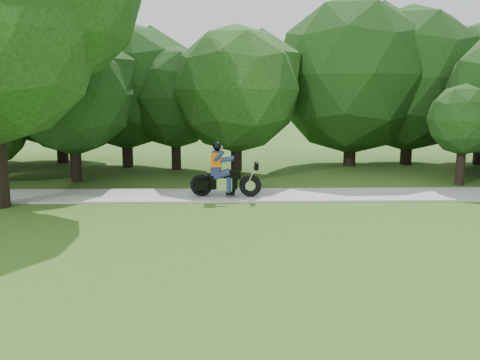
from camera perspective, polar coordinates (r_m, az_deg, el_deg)
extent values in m
plane|color=#3B5C1A|center=(10.55, 19.36, -10.00)|extent=(100.00, 100.00, 0.00)
cube|color=#A3A39E|center=(17.99, 10.39, -1.55)|extent=(60.00, 2.20, 0.06)
cylinder|color=black|center=(24.78, -11.92, 3.43)|extent=(0.48, 0.48, 1.80)
sphere|color=black|center=(24.65, -12.14, 9.76)|extent=(5.65, 5.65, 5.65)
cylinder|color=black|center=(23.75, -6.83, 3.20)|extent=(0.42, 0.42, 1.71)
sphere|color=black|center=(23.62, -6.94, 8.72)|extent=(4.42, 4.42, 4.42)
cylinder|color=black|center=(25.19, 11.63, 3.53)|extent=(0.55, 0.55, 1.80)
sphere|color=black|center=(25.08, 11.88, 10.84)|extent=(7.09, 7.09, 7.09)
cylinder|color=black|center=(27.63, 24.15, 3.41)|extent=(0.49, 0.49, 1.80)
cylinder|color=black|center=(21.25, -17.13, 2.24)|extent=(0.43, 0.43, 1.80)
sphere|color=black|center=(21.10, -17.45, 8.68)|extent=(4.58, 4.58, 4.58)
cylinder|color=black|center=(22.22, -0.39, 2.96)|extent=(0.46, 0.46, 1.80)
sphere|color=#1C3E11|center=(22.08, -0.39, 9.66)|extent=(5.21, 5.21, 5.21)
cylinder|color=black|center=(26.38, 17.33, 3.56)|extent=(0.53, 0.53, 1.80)
sphere|color=black|center=(26.26, 17.67, 10.24)|extent=(6.69, 6.69, 6.69)
cylinder|color=black|center=(27.12, -18.44, 3.65)|extent=(0.54, 0.54, 1.80)
sphere|color=black|center=(27.01, -18.78, 10.19)|extent=(6.75, 6.75, 6.75)
cylinder|color=black|center=(21.21, 22.47, 1.59)|extent=(0.33, 0.33, 1.56)
sphere|color=black|center=(21.07, 22.75, 5.96)|extent=(2.59, 2.59, 2.59)
torus|color=black|center=(17.27, -4.16, -0.57)|extent=(0.73, 0.26, 0.72)
torus|color=black|center=(17.15, 1.12, -0.61)|extent=(0.73, 0.26, 0.72)
cube|color=black|center=(17.20, -2.17, -0.42)|extent=(1.16, 0.33, 0.33)
cube|color=silver|center=(17.19, -1.64, -0.42)|extent=(0.52, 0.38, 0.41)
cube|color=black|center=(17.12, -0.79, 0.59)|extent=(0.55, 0.34, 0.27)
cube|color=black|center=(17.17, -2.60, 0.46)|extent=(0.56, 0.36, 0.10)
cylinder|color=silver|center=(17.09, 1.26, 0.57)|extent=(0.41, 0.07, 0.92)
cylinder|color=silver|center=(17.03, 1.85, 2.04)|extent=(0.08, 0.66, 0.04)
cube|color=black|center=(17.03, -4.08, -0.53)|extent=(0.44, 0.15, 0.35)
cube|color=black|center=(17.47, -3.91, -0.27)|extent=(0.44, 0.15, 0.35)
cube|color=#1B2F4A|center=(17.14, -2.60, 0.94)|extent=(0.33, 0.41, 0.25)
cube|color=#1B2F4A|center=(17.09, -2.54, 2.16)|extent=(0.30, 0.45, 0.57)
cube|color=#FF5D05|center=(17.09, -2.54, 2.23)|extent=(0.33, 0.49, 0.45)
sphere|color=black|center=(17.04, -2.45, 3.60)|extent=(0.29, 0.29, 0.29)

